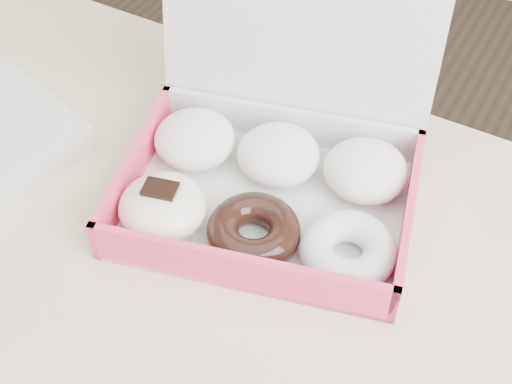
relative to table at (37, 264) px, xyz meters
The scene contains 2 objects.
table is the anchor object (origin of this frame).
donut_box 0.30m from the table, 37.22° to the left, with size 0.38×0.35×0.24m.
Camera 1 is at (0.49, -0.33, 1.36)m, focal length 50.00 mm.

